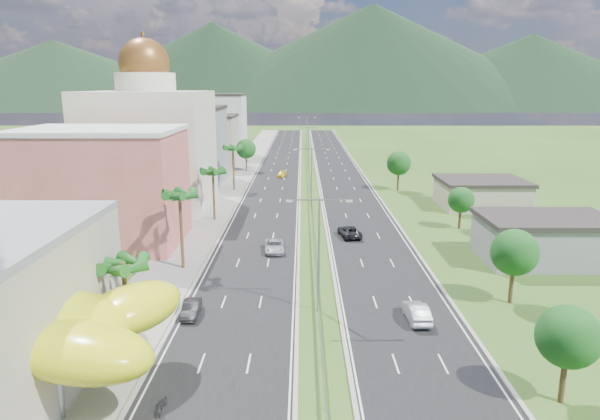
{
  "coord_description": "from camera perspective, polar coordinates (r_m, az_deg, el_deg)",
  "views": [
    {
      "loc": [
        -1.55,
        -37.41,
        20.93
      ],
      "look_at": [
        -1.8,
        22.25,
        7.0
      ],
      "focal_mm": 32.0,
      "sensor_mm": 36.0,
      "label": 1
    }
  ],
  "objects": [
    {
      "name": "ground",
      "position": [
        42.9,
        2.38,
        -16.07
      ],
      "size": [
        500.0,
        500.0,
        0.0
      ],
      "primitive_type": "plane",
      "color": "#2D5119",
      "rests_on": "ground"
    },
    {
      "name": "road_left",
      "position": [
        129.25,
        -2.41,
        3.82
      ],
      "size": [
        11.0,
        260.0,
        0.04
      ],
      "primitive_type": "cube",
      "color": "black",
      "rests_on": "ground"
    },
    {
      "name": "road_right",
      "position": [
        129.43,
        4.25,
        3.81
      ],
      "size": [
        11.0,
        260.0,
        0.04
      ],
      "primitive_type": "cube",
      "color": "black",
      "rests_on": "ground"
    },
    {
      "name": "sidewalk_left",
      "position": [
        130.03,
        -6.6,
        3.82
      ],
      "size": [
        7.0,
        260.0,
        0.12
      ],
      "primitive_type": "cube",
      "color": "gray",
      "rests_on": "ground"
    },
    {
      "name": "median_guardrail",
      "position": [
        111.28,
        1.03,
        2.62
      ],
      "size": [
        0.1,
        216.06,
        0.76
      ],
      "color": "gray",
      "rests_on": "ground"
    },
    {
      "name": "streetlight_median_b",
      "position": [
        49.51,
        2.03,
        -3.51
      ],
      "size": [
        6.04,
        0.25,
        11.0
      ],
      "color": "gray",
      "rests_on": "ground"
    },
    {
      "name": "streetlight_median_c",
      "position": [
        88.57,
        1.24,
        3.93
      ],
      "size": [
        6.04,
        0.25,
        11.0
      ],
      "color": "gray",
      "rests_on": "ground"
    },
    {
      "name": "streetlight_median_d",
      "position": [
        133.18,
        0.91,
        7.03
      ],
      "size": [
        6.04,
        0.25,
        11.0
      ],
      "color": "gray",
      "rests_on": "ground"
    },
    {
      "name": "streetlight_median_e",
      "position": [
        177.98,
        0.74,
        8.57
      ],
      "size": [
        6.04,
        0.25,
        11.0
      ],
      "color": "gray",
      "rests_on": "ground"
    },
    {
      "name": "lime_canopy",
      "position": [
        41.36,
        -26.8,
        -11.03
      ],
      "size": [
        18.0,
        15.0,
        7.4
      ],
      "color": "yellow",
      "rests_on": "ground"
    },
    {
      "name": "pink_shophouse",
      "position": [
        75.48,
        -20.29,
        2.07
      ],
      "size": [
        20.0,
        15.0,
        15.0
      ],
      "primitive_type": "cube",
      "color": "#BF594E",
      "rests_on": "ground"
    },
    {
      "name": "domed_building",
      "position": [
        96.6,
        -15.77,
        6.96
      ],
      "size": [
        20.0,
        20.0,
        28.7
      ],
      "color": "beige",
      "rests_on": "ground"
    },
    {
      "name": "midrise_grey",
      "position": [
        120.83,
        -12.01,
        6.72
      ],
      "size": [
        16.0,
        15.0,
        16.0
      ],
      "primitive_type": "cube",
      "color": "gray",
      "rests_on": "ground"
    },
    {
      "name": "midrise_beige",
      "position": [
        142.45,
        -10.13,
        7.13
      ],
      "size": [
        16.0,
        15.0,
        13.0
      ],
      "primitive_type": "cube",
      "color": "#B0A191",
      "rests_on": "ground"
    },
    {
      "name": "midrise_white",
      "position": [
        164.83,
        -8.75,
        8.84
      ],
      "size": [
        16.0,
        15.0,
        18.0
      ],
      "primitive_type": "cube",
      "color": "silver",
      "rests_on": "ground"
    },
    {
      "name": "shed_near",
      "position": [
        71.47,
        24.69,
        -3.04
      ],
      "size": [
        15.0,
        10.0,
        5.0
      ],
      "primitive_type": "cube",
      "color": "gray",
      "rests_on": "ground"
    },
    {
      "name": "shed_far",
      "position": [
        99.43,
        18.74,
        1.58
      ],
      "size": [
        14.0,
        12.0,
        4.4
      ],
      "primitive_type": "cube",
      "color": "#B0A191",
      "rests_on": "ground"
    },
    {
      "name": "palm_tree_b",
      "position": [
        44.05,
        -18.34,
        -5.91
      ],
      "size": [
        3.6,
        3.6,
        8.1
      ],
      "color": "#47301C",
      "rests_on": "ground"
    },
    {
      "name": "palm_tree_c",
      "position": [
        62.28,
        -12.71,
        1.3
      ],
      "size": [
        3.6,
        3.6,
        9.6
      ],
      "color": "#47301C",
      "rests_on": "ground"
    },
    {
      "name": "palm_tree_d",
      "position": [
        84.65,
        -9.27,
        3.87
      ],
      "size": [
        3.6,
        3.6,
        8.6
      ],
      "color": "#47301C",
      "rests_on": "ground"
    },
    {
      "name": "palm_tree_e",
      "position": [
        109.05,
        -7.16,
        6.4
      ],
      "size": [
        3.6,
        3.6,
        9.4
      ],
      "color": "#47301C",
      "rests_on": "ground"
    },
    {
      "name": "leafy_tree_lfar",
      "position": [
        134.03,
        -5.78,
        6.5
      ],
      "size": [
        4.9,
        4.9,
        8.05
      ],
      "color": "#47301C",
      "rests_on": "ground"
    },
    {
      "name": "leafy_tree_ra",
      "position": [
        40.25,
        26.7,
        -12.02
      ],
      "size": [
        4.2,
        4.2,
        6.9
      ],
      "color": "#47301C",
      "rests_on": "ground"
    },
    {
      "name": "leafy_tree_rb",
      "position": [
        55.79,
        21.91,
        -4.24
      ],
      "size": [
        4.55,
        4.55,
        7.47
      ],
      "color": "#47301C",
      "rests_on": "ground"
    },
    {
      "name": "leafy_tree_rc",
      "position": [
        82.59,
        16.8,
        1.01
      ],
      "size": [
        3.85,
        3.85,
        6.33
      ],
      "color": "#47301C",
      "rests_on": "ground"
    },
    {
      "name": "leafy_tree_rd",
      "position": [
        110.25,
        10.49,
        4.92
      ],
      "size": [
        4.9,
        4.9,
        8.05
      ],
      "color": "#47301C",
      "rests_on": "ground"
    },
    {
      "name": "mountain_ridge",
      "position": [
        491.73,
        7.56,
        10.59
      ],
      "size": [
        860.0,
        140.0,
        90.0
      ],
      "primitive_type": null,
      "color": "black",
      "rests_on": "ground"
    },
    {
      "name": "car_dark_left",
      "position": [
        51.45,
        -11.53,
        -10.25
      ],
      "size": [
        1.62,
        4.27,
        1.39
      ],
      "primitive_type": "imported",
      "rotation": [
        0.0,
        0.0,
        0.04
      ],
      "color": "black",
      "rests_on": "road_left"
    },
    {
      "name": "car_silver_mid_left",
      "position": [
        68.94,
        -2.75,
        -3.88
      ],
      "size": [
        2.8,
        5.41,
        1.46
      ],
      "primitive_type": "imported",
      "rotation": [
        0.0,
        0.0,
        0.08
      ],
      "color": "#B2B4BA",
      "rests_on": "road_left"
    },
    {
      "name": "car_yellow_far_left",
      "position": [
        125.55,
        -1.91,
        3.85
      ],
      "size": [
        2.16,
        4.48,
        1.26
      ],
      "primitive_type": "imported",
      "rotation": [
        0.0,
        0.0,
        -0.1
      ],
      "color": "gold",
      "rests_on": "road_left"
    },
    {
      "name": "car_silver_right",
      "position": [
        50.56,
        12.31,
        -10.57
      ],
      "size": [
        1.94,
        5.05,
        1.64
      ],
      "primitive_type": "imported",
      "rotation": [
        0.0,
        0.0,
        3.18
      ],
      "color": "#B1B3B9",
      "rests_on": "road_right"
    },
    {
      "name": "car_dark_far_right",
      "position": [
        75.93,
        5.29,
        -2.28
      ],
      "size": [
        3.42,
        5.9,
        1.55
      ],
      "primitive_type": "imported",
      "rotation": [
        0.0,
        0.0,
        3.3
      ],
      "color": "black",
      "rests_on": "road_right"
    },
    {
      "name": "motorcycle",
      "position": [
        38.28,
        -14.45,
        -19.24
      ],
      "size": [
        0.64,
        2.04,
        1.3
      ],
      "primitive_type": "imported",
      "rotation": [
        0.0,
        0.0,
        0.02
      ],
      "color": "black",
      "rests_on": "road_left"
    }
  ]
}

